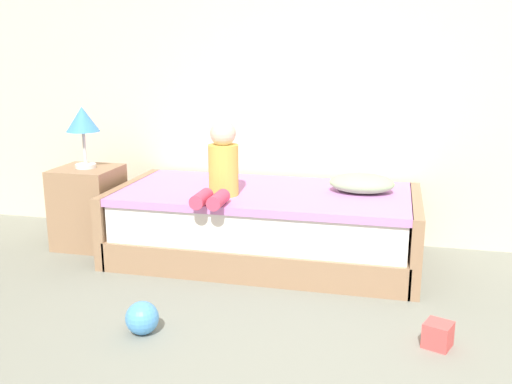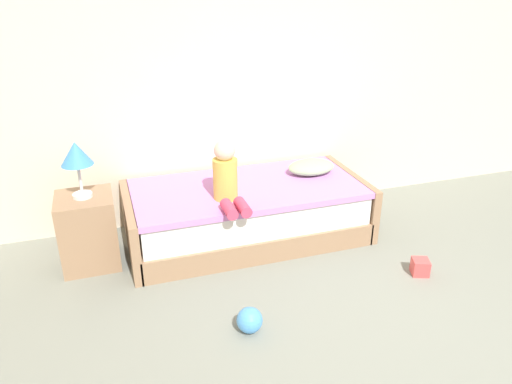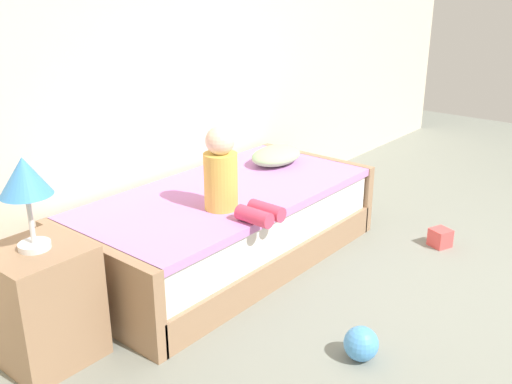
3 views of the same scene
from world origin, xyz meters
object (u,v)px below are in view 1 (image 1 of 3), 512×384
at_px(table_lamp, 83,122).
at_px(child_figure, 221,166).
at_px(bed, 264,226).
at_px(toy_block, 438,335).
at_px(toy_ball, 142,318).
at_px(nightstand, 89,207).
at_px(pillow, 362,183).

bearing_deg(table_lamp, child_figure, -10.69).
height_order(bed, table_lamp, table_lamp).
relative_size(child_figure, toy_block, 4.00).
distance_m(child_figure, toy_block, 1.70).
bearing_deg(child_figure, table_lamp, 169.31).
bearing_deg(child_figure, toy_ball, -97.56).
distance_m(toy_ball, toy_block, 1.51).
bearing_deg(toy_ball, nightstand, 128.71).
bearing_deg(nightstand, pillow, 3.39).
xyz_separation_m(nightstand, toy_block, (2.47, -1.00, -0.24)).
bearing_deg(nightstand, child_figure, -10.69).
distance_m(table_lamp, toy_block, 2.81).
xyz_separation_m(nightstand, table_lamp, (-0.00, -0.00, 0.64)).
xyz_separation_m(table_lamp, toy_block, (2.47, -1.00, -0.87)).
xyz_separation_m(table_lamp, child_figure, (1.11, -0.21, -0.23)).
height_order(bed, toy_ball, bed).
xyz_separation_m(toy_ball, toy_block, (1.50, 0.22, -0.02)).
height_order(child_figure, toy_block, child_figure).
bearing_deg(bed, child_figure, -136.39).
bearing_deg(bed, pillow, 8.67).
distance_m(bed, toy_ball, 1.30).
relative_size(nightstand, pillow, 1.36).
bearing_deg(table_lamp, pillow, 3.39).
bearing_deg(toy_block, child_figure, 149.94).
xyz_separation_m(nightstand, pillow, (2.01, 0.12, 0.26)).
relative_size(bed, pillow, 4.80).
distance_m(nightstand, pillow, 2.03).
distance_m(bed, nightstand, 1.35).
distance_m(bed, pillow, 0.74).
relative_size(pillow, toy_ball, 2.51).
xyz_separation_m(nightstand, toy_ball, (0.98, -1.22, -0.21)).
relative_size(nightstand, toy_block, 4.70).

